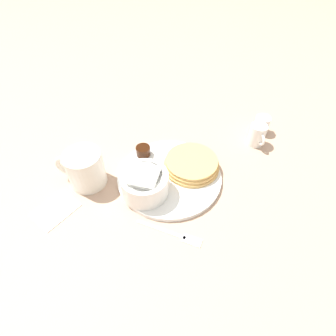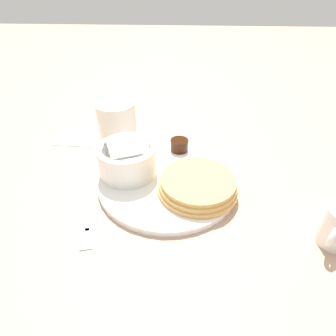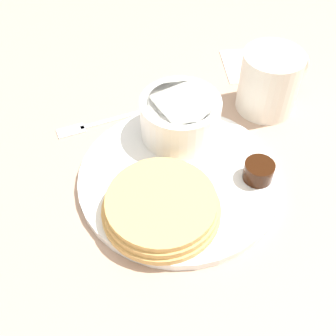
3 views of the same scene
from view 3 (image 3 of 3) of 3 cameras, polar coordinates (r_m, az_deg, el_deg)
ground_plane at (r=0.58m, az=1.41°, el=-1.70°), size 4.00×4.00×0.00m
plate at (r=0.57m, az=1.42°, el=-1.32°), size 0.27×0.27×0.01m
pancake_stack at (r=0.52m, az=-0.93°, el=-5.17°), size 0.15×0.15×0.03m
bowl at (r=0.60m, az=1.68°, el=6.99°), size 0.11×0.11×0.06m
syrup_cup at (r=0.57m, az=12.17°, el=-0.42°), size 0.04×0.04×0.03m
butter_ramekin at (r=0.63m, az=3.20°, el=7.23°), size 0.04×0.04×0.04m
coffee_mug at (r=0.67m, az=13.71°, el=11.35°), size 0.09×0.12×0.10m
fork at (r=0.66m, az=-9.96°, el=5.89°), size 0.05×0.15×0.00m
napkin at (r=0.78m, az=10.36°, el=13.56°), size 0.10×0.08×0.00m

